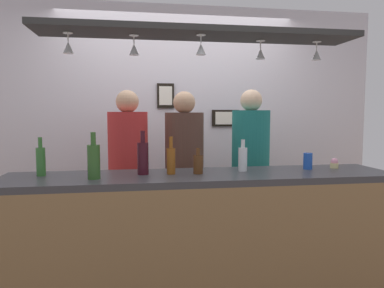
# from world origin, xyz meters

# --- Properties ---
(back_wall) EXTENTS (4.40, 0.06, 2.60)m
(back_wall) POSITION_xyz_m (0.00, 1.10, 1.30)
(back_wall) COLOR silver
(back_wall) RESTS_ON ground_plane
(bar_counter) EXTENTS (2.70, 0.55, 1.04)m
(bar_counter) POSITION_xyz_m (0.00, -0.51, 0.70)
(bar_counter) COLOR #38383D
(bar_counter) RESTS_ON ground_plane
(overhead_glass_rack) EXTENTS (2.20, 0.36, 0.04)m
(overhead_glass_rack) POSITION_xyz_m (0.00, -0.30, 2.00)
(overhead_glass_rack) COLOR black
(hanging_wineglass_far_left) EXTENTS (0.07, 0.07, 0.13)m
(hanging_wineglass_far_left) POSITION_xyz_m (-0.88, -0.28, 1.89)
(hanging_wineglass_far_left) COLOR silver
(hanging_wineglass_far_left) RESTS_ON overhead_glass_rack
(hanging_wineglass_left) EXTENTS (0.07, 0.07, 0.13)m
(hanging_wineglass_left) POSITION_xyz_m (-0.45, -0.27, 1.89)
(hanging_wineglass_left) COLOR silver
(hanging_wineglass_left) RESTS_ON overhead_glass_rack
(hanging_wineglass_center_left) EXTENTS (0.07, 0.07, 0.13)m
(hanging_wineglass_center_left) POSITION_xyz_m (-0.01, -0.35, 1.89)
(hanging_wineglass_center_left) COLOR silver
(hanging_wineglass_center_left) RESTS_ON overhead_glass_rack
(hanging_wineglass_center) EXTENTS (0.07, 0.07, 0.13)m
(hanging_wineglass_center) POSITION_xyz_m (0.45, -0.23, 1.89)
(hanging_wineglass_center) COLOR silver
(hanging_wineglass_center) RESTS_ON overhead_glass_rack
(hanging_wineglass_center_right) EXTENTS (0.07, 0.07, 0.13)m
(hanging_wineglass_center_right) POSITION_xyz_m (0.87, -0.26, 1.89)
(hanging_wineglass_center_right) COLOR silver
(hanging_wineglass_center_right) RESTS_ON overhead_glass_rack
(person_left_red_shirt) EXTENTS (0.34, 0.34, 1.66)m
(person_left_red_shirt) POSITION_xyz_m (-0.52, 0.34, 1.00)
(person_left_red_shirt) COLOR #2D334C
(person_left_red_shirt) RESTS_ON ground_plane
(person_middle_brown_shirt) EXTENTS (0.34, 0.34, 1.65)m
(person_middle_brown_shirt) POSITION_xyz_m (-0.03, 0.34, 0.99)
(person_middle_brown_shirt) COLOR #2D334C
(person_middle_brown_shirt) RESTS_ON ground_plane
(person_right_teal_shirt) EXTENTS (0.34, 0.34, 1.67)m
(person_right_teal_shirt) POSITION_xyz_m (0.58, 0.34, 1.01)
(person_right_teal_shirt) COLOR #2D334C
(person_right_teal_shirt) RESTS_ON ground_plane
(bottle_soda_clear) EXTENTS (0.06, 0.06, 0.23)m
(bottle_soda_clear) POSITION_xyz_m (0.31, -0.28, 1.13)
(bottle_soda_clear) COLOR silver
(bottle_soda_clear) RESTS_ON bar_counter
(bottle_beer_green_import) EXTENTS (0.06, 0.06, 0.26)m
(bottle_beer_green_import) POSITION_xyz_m (-1.08, -0.26, 1.14)
(bottle_beer_green_import) COLOR #336B2D
(bottle_beer_green_import) RESTS_ON bar_counter
(bottle_beer_amber_tall) EXTENTS (0.06, 0.06, 0.26)m
(bottle_beer_amber_tall) POSITION_xyz_m (-0.21, -0.33, 1.14)
(bottle_beer_amber_tall) COLOR brown
(bottle_beer_amber_tall) RESTS_ON bar_counter
(bottle_beer_brown_stubby) EXTENTS (0.07, 0.07, 0.18)m
(bottle_beer_brown_stubby) POSITION_xyz_m (-0.03, -0.34, 1.11)
(bottle_beer_brown_stubby) COLOR #512D14
(bottle_beer_brown_stubby) RESTS_ON bar_counter
(bottle_wine_dark_red) EXTENTS (0.08, 0.08, 0.30)m
(bottle_wine_dark_red) POSITION_xyz_m (-0.40, -0.31, 1.16)
(bottle_wine_dark_red) COLOR #380F19
(bottle_wine_dark_red) RESTS_ON bar_counter
(bottle_champagne_green) EXTENTS (0.08, 0.08, 0.30)m
(bottle_champagne_green) POSITION_xyz_m (-0.72, -0.43, 1.16)
(bottle_champagne_green) COLOR #2D5623
(bottle_champagne_green) RESTS_ON bar_counter
(drink_can) EXTENTS (0.07, 0.07, 0.12)m
(drink_can) POSITION_xyz_m (0.82, -0.27, 1.10)
(drink_can) COLOR #1E4CB2
(drink_can) RESTS_ON bar_counter
(cupcake) EXTENTS (0.06, 0.06, 0.08)m
(cupcake) POSITION_xyz_m (1.04, -0.26, 1.08)
(cupcake) COLOR beige
(cupcake) RESTS_ON bar_counter
(picture_frame_lower_pair) EXTENTS (0.30, 0.02, 0.18)m
(picture_frame_lower_pair) POSITION_xyz_m (0.52, 1.06, 1.40)
(picture_frame_lower_pair) COLOR black
(picture_frame_lower_pair) RESTS_ON back_wall
(picture_frame_crest) EXTENTS (0.18, 0.02, 0.26)m
(picture_frame_crest) POSITION_xyz_m (-0.13, 1.06, 1.64)
(picture_frame_crest) COLOR black
(picture_frame_crest) RESTS_ON back_wall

